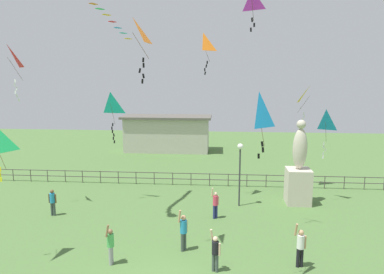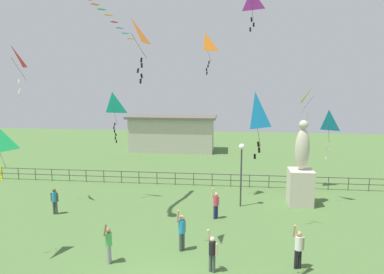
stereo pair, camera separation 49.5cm
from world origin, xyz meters
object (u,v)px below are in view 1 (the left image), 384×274
kite_1 (259,112)px  person_4 (183,230)px  kite_5 (111,105)px  kite_8 (325,123)px  person_6 (111,244)px  person_0 (215,251)px  kite_2 (8,59)px  kite_0 (133,35)px  kite_6 (310,96)px  statue_monument (299,175)px  person_1 (215,203)px  kite_7 (203,45)px  kite_4 (252,1)px  lamppost (240,160)px  person_3 (300,245)px  person_5 (53,201)px

kite_1 → person_4: bearing=141.9°
kite_5 → kite_8: (13.12, 0.88, -1.10)m
person_6 → kite_5: (-2.08, 7.34, 5.32)m
person_0 → kite_2: kite_2 is taller
kite_0 → kite_6: bearing=46.3°
statue_monument → kite_2: kite_2 is taller
person_1 → kite_5: size_ratio=0.57×
person_4 → kite_2: 13.90m
person_4 → kite_5: (-5.08, 5.88, 5.25)m
kite_6 → kite_7: kite_7 is taller
person_0 → kite_4: size_ratio=0.99×
person_0 → person_4: person_4 is taller
lamppost → kite_8: bearing=8.0°
statue_monument → person_4: (-6.61, -6.81, -0.82)m
kite_6 → person_1: bearing=-137.2°
kite_2 → kite_8: bearing=7.3°
kite_0 → kite_1: bearing=-21.1°
kite_7 → kite_8: kite_7 is taller
kite_2 → person_3: bearing=-19.2°
lamppost → person_5: (-10.89, -2.46, -2.03)m
person_6 → person_3: bearing=3.1°
kite_1 → kite_2: 15.26m
kite_1 → kite_2: size_ratio=0.76×
statue_monument → kite_0: kite_0 is taller
lamppost → person_0: bearing=-100.0°
person_3 → person_5: (-13.11, 4.60, -0.08)m
kite_6 → person_5: bearing=-158.5°
statue_monument → kite_8: kite_8 is taller
person_6 → kite_6: 16.59m
person_3 → person_4: (-5.08, 1.03, 0.04)m
statue_monument → person_4: bearing=-134.1°
kite_8 → lamppost: bearing=-172.0°
lamppost → person_4: 6.95m
kite_0 → kite_5: (-3.07, 6.31, -3.45)m
person_6 → kite_6: bearing=46.3°
person_3 → person_5: person_3 is taller
kite_8 → kite_4: bearing=-134.8°
statue_monument → kite_7: kite_7 is taller
kite_1 → kite_4: bearing=90.5°
kite_0 → kite_5: kite_0 is taller
person_3 → kite_4: size_ratio=1.06×
kite_0 → kite_5: size_ratio=0.82×
person_3 → person_4: size_ratio=0.97×
kite_1 → kite_6: size_ratio=0.99×
person_6 → kite_8: 14.40m
person_3 → kite_0: (-7.09, 0.60, 8.73)m
lamppost → kite_7: size_ratio=1.60×
person_3 → person_4: person_4 is taller
person_5 → person_4: bearing=-24.0°
kite_4 → person_0: bearing=-113.8°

